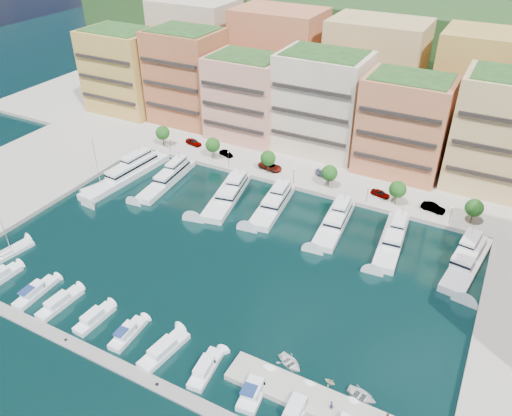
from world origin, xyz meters
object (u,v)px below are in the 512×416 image
object	(u,v)px
cruiser_3	(94,319)
car_2	(270,166)
tree_3	(329,173)
yacht_3	(274,203)
tree_1	(213,145)
yacht_6	(468,260)
car_3	(325,174)
yacht_4	(335,221)
person_0	(331,405)
car_1	(226,153)
tree_5	(474,208)
yacht_2	(228,193)
cruiser_5	(164,350)
lamppost_4	(451,212)
cruiser_6	(206,369)
tree_4	(398,189)
yacht_1	(169,178)
cruiser_2	(60,303)
yacht_0	(129,172)
tree_0	(163,133)
lamppost_2	(294,173)
lamppost_0	(170,142)
cruiser_4	(128,334)
tender_1	(330,381)
cruiser_1	(35,292)
tender_0	(290,363)
tender_2	(362,396)
cruiser_8	(296,410)
sailboat_2	(100,187)
lamppost_1	(228,157)
sailboat_0	(9,253)
car_4	(380,193)
lamppost_3	(368,191)
cruiser_0	(1,277)
car_0	(194,142)
car_5	(433,208)
tree_2	(268,158)
yacht_5	(393,238)
cruiser_7	(254,391)

from	to	relation	value
cruiser_3	car_2	xyz separation A→B (m)	(3.00, 59.50, 1.30)
tree_3	yacht_3	size ratio (longest dim) A/B	0.30
tree_1	yacht_3	bearing A→B (deg)	-28.21
yacht_6	car_3	bearing A→B (deg)	153.78
yacht_4	person_0	distance (m)	45.52
car_1	tree_5	bearing A→B (deg)	-73.36
yacht_2	cruiser_5	bearing A→B (deg)	-71.94
lamppost_4	cruiser_6	distance (m)	61.28
tree_4	yacht_1	size ratio (longest dim) A/B	0.26
yacht_2	cruiser_2	bearing A→B (deg)	-99.90
tree_5	yacht_0	xyz separation A→B (m)	(-78.12, -16.79, -3.53)
tree_5	yacht_4	xyz separation A→B (m)	(-25.41, -13.07, -3.65)
tree_1	car_2	world-z (taller)	tree_1
tree_0	car_1	size ratio (longest dim) A/B	1.35
tree_4	lamppost_2	world-z (taller)	tree_4
lamppost_0	cruiser_4	xyz separation A→B (m)	(32.04, -55.80, -3.26)
cruiser_3	tender_1	distance (m)	39.60
cruiser_1	tender_0	world-z (taller)	cruiser_1
lamppost_2	tender_2	world-z (taller)	lamppost_2
cruiser_8	sailboat_2	distance (m)	74.34
yacht_0	yacht_1	distance (m)	10.53
cruiser_3	person_0	world-z (taller)	person_0
lamppost_2	tender_1	world-z (taller)	lamppost_2
cruiser_1	cruiser_5	size ratio (longest dim) A/B	0.93
lamppost_1	sailboat_0	size ratio (longest dim) A/B	0.32
car_1	car_4	world-z (taller)	car_4
cruiser_6	sailboat_2	size ratio (longest dim) A/B	0.60
tree_0	yacht_1	world-z (taller)	tree_0
tree_1	car_3	distance (m)	30.10
lamppost_1	cruiser_6	xyz separation A→B (m)	(28.86, -55.78, -3.28)
tender_2	cruiser_1	bearing A→B (deg)	105.41
yacht_1	yacht_3	xyz separation A→B (m)	(27.80, 1.47, 0.12)
cruiser_1	sailboat_0	world-z (taller)	sailboat_0
lamppost_3	car_1	distance (m)	40.00
cruiser_0	car_0	world-z (taller)	car_0
tree_3	sailboat_2	xyz separation A→B (m)	(-48.77, -24.51, -4.43)
yacht_3	car_2	distance (m)	16.33
tree_5	sailboat_2	world-z (taller)	sailboat_2
cruiser_1	sailboat_2	size ratio (longest dim) A/B	0.66
cruiser_6	car_5	bearing A→B (deg)	70.32
tree_2	yacht_1	bearing A→B (deg)	-144.30
yacht_5	cruiser_6	world-z (taller)	yacht_5
tree_4	sailboat_2	bearing A→B (deg)	-159.28
lamppost_0	lamppost_3	size ratio (longest dim) A/B	1.00
tree_4	lamppost_4	bearing A→B (deg)	-10.85
cruiser_5	lamppost_1	bearing A→B (deg)	110.79
cruiser_7	tender_0	xyz separation A→B (m)	(2.45, 7.04, -0.12)
cruiser_4	lamppost_4	bearing A→B (deg)	54.39
cruiser_0	sailboat_0	size ratio (longest dim) A/B	0.57
cruiser_0	tender_2	world-z (taller)	cruiser_0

